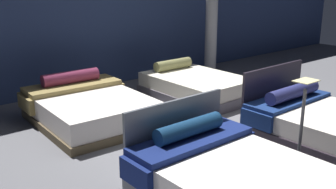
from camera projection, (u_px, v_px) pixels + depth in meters
name	position (u px, v px, depth m)	size (l,w,h in m)	color
ground_plane	(197.00, 130.00, 6.20)	(18.00, 18.00, 0.02)	#5B5B60
showroom_back_wall	(90.00, 4.00, 8.09)	(18.00, 0.06, 3.50)	navy
bed_0	(228.00, 176.00, 4.27)	(1.69, 1.95, 0.89)	#52565D
bed_1	(329.00, 127.00, 5.61)	(1.61, 2.16, 0.97)	#251F27
bed_2	(89.00, 108.00, 6.45)	(1.75, 2.08, 0.73)	brown
bed_3	(196.00, 87.00, 7.73)	(1.46, 2.00, 0.66)	#514D56
price_sign	(300.00, 137.00, 4.75)	(0.28, 0.24, 1.16)	#3F3F44
support_pillar	(212.00, 1.00, 9.08)	(0.28, 0.28, 3.50)	#99999E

